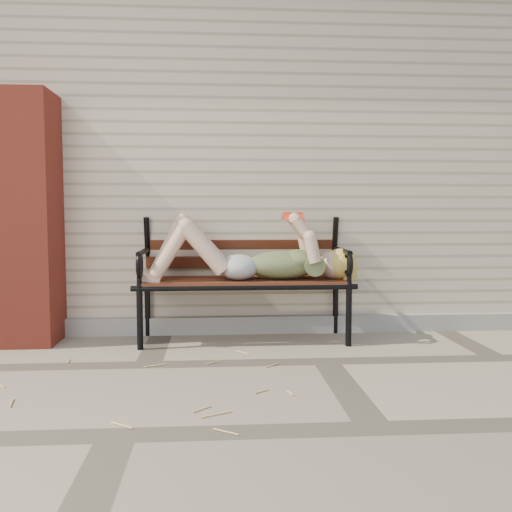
{
  "coord_description": "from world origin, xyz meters",
  "views": [
    {
      "loc": [
        -0.78,
        -3.92,
        1.07
      ],
      "look_at": [
        -0.46,
        0.49,
        0.71
      ],
      "focal_mm": 40.0,
      "sensor_mm": 36.0,
      "label": 1
    }
  ],
  "objects": [
    {
      "name": "straw_scatter",
      "position": [
        -1.8,
        -0.38,
        0.01
      ],
      "size": [
        2.63,
        1.52,
        0.01
      ],
      "color": "tan",
      "rests_on": "ground"
    },
    {
      "name": "ground",
      "position": [
        0.0,
        0.0,
        0.0
      ],
      "size": [
        80.0,
        80.0,
        0.0
      ],
      "primitive_type": "plane",
      "color": "gray",
      "rests_on": "ground"
    },
    {
      "name": "garden_bench",
      "position": [
        -0.55,
        0.81,
        0.67
      ],
      "size": [
        1.84,
        0.73,
        1.19
      ],
      "color": "black",
      "rests_on": "ground"
    },
    {
      "name": "brick_pillar",
      "position": [
        -2.3,
        0.75,
        1.0
      ],
      "size": [
        0.5,
        0.5,
        2.0
      ],
      "primitive_type": "cube",
      "color": "#A13424",
      "rests_on": "ground"
    },
    {
      "name": "house_roof",
      "position": [
        0.0,
        3.0,
        3.15
      ],
      "size": [
        8.3,
        4.3,
        0.3
      ],
      "primitive_type": "cube",
      "color": "#463932",
      "rests_on": "house_wall"
    },
    {
      "name": "house_wall",
      "position": [
        0.0,
        3.0,
        1.5
      ],
      "size": [
        8.0,
        4.0,
        3.0
      ],
      "primitive_type": "cube",
      "color": "#C4B199",
      "rests_on": "ground"
    },
    {
      "name": "reading_woman",
      "position": [
        -0.53,
        0.66,
        0.71
      ],
      "size": [
        1.74,
        0.4,
        0.55
      ],
      "color": "#0A3849",
      "rests_on": "ground"
    },
    {
      "name": "foundation_strip",
      "position": [
        0.0,
        0.97,
        0.07
      ],
      "size": [
        8.0,
        0.1,
        0.15
      ],
      "primitive_type": "cube",
      "color": "gray",
      "rests_on": "ground"
    }
  ]
}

